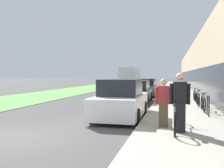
% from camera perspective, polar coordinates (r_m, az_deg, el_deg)
% --- Properties ---
extents(ground_plane, '(220.00, 220.00, 0.00)m').
position_cam_1_polar(ground_plane, '(7.79, -21.36, -11.46)').
color(ground_plane, '#474444').
extents(sidewalk_slab, '(3.24, 70.00, 0.12)m').
position_cam_1_polar(sidewalk_slab, '(27.24, 14.79, -1.61)').
color(sidewalk_slab, '#A39E8E').
rests_on(sidewalk_slab, ground).
extents(lawn_strip, '(5.77, 70.00, 0.03)m').
position_cam_1_polar(lawn_strip, '(33.08, -5.45, -0.97)').
color(lawn_strip, '#5B9347').
rests_on(lawn_strip, ground).
extents(tandem_bicycle, '(0.52, 2.65, 0.86)m').
position_cam_1_polar(tandem_bicycle, '(8.02, 14.14, -7.44)').
color(tandem_bicycle, black).
rests_on(tandem_bicycle, sidewalk_slab).
extents(person_rider, '(0.60, 0.23, 1.75)m').
position_cam_1_polar(person_rider, '(7.61, 15.24, -4.08)').
color(person_rider, black).
rests_on(person_rider, sidewalk_slab).
extents(person_bystander, '(0.53, 0.21, 1.57)m').
position_cam_1_polar(person_bystander, '(8.26, 11.70, -4.19)').
color(person_bystander, brown).
rests_on(person_bystander, sidewalk_slab).
extents(bike_rack_hoop, '(0.05, 0.60, 0.84)m').
position_cam_1_polar(bike_rack_hoop, '(10.99, 21.11, -4.18)').
color(bike_rack_hoop, black).
rests_on(bike_rack_hoop, sidewalk_slab).
extents(cruiser_bike_nearest, '(0.52, 1.68, 0.86)m').
position_cam_1_polar(cruiser_bike_nearest, '(12.36, 20.11, -4.16)').
color(cruiser_bike_nearest, black).
rests_on(cruiser_bike_nearest, sidewalk_slab).
extents(cruiser_bike_middle, '(0.52, 1.72, 0.89)m').
position_cam_1_polar(cruiser_bike_middle, '(14.42, 19.05, -3.22)').
color(cruiser_bike_middle, black).
rests_on(cruiser_bike_middle, sidewalk_slab).
extents(cruiser_bike_farthest, '(0.52, 1.74, 0.86)m').
position_cam_1_polar(cruiser_bike_farthest, '(16.84, 18.38, -2.49)').
color(cruiser_bike_farthest, black).
rests_on(cruiser_bike_farthest, sidewalk_slab).
extents(parked_sedan_curbside, '(1.88, 4.06, 1.62)m').
position_cam_1_polar(parked_sedan_curbside, '(10.39, 2.03, -3.84)').
color(parked_sedan_curbside, white).
rests_on(parked_sedan_curbside, ground).
extents(vintage_roadster_curbside, '(1.74, 4.14, 1.45)m').
position_cam_1_polar(vintage_roadster_curbside, '(16.51, 5.76, -1.88)').
color(vintage_roadster_curbside, black).
rests_on(vintage_roadster_curbside, ground).
extents(parked_sedan_far, '(1.77, 4.75, 1.46)m').
position_cam_1_polar(parked_sedan_far, '(21.94, 7.87, -0.87)').
color(parked_sedan_far, '#4C5156').
rests_on(parked_sedan_far, ground).
extents(moving_truck, '(2.53, 6.08, 2.88)m').
position_cam_1_polar(moving_truck, '(37.61, 4.09, 1.60)').
color(moving_truck, orange).
rests_on(moving_truck, ground).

